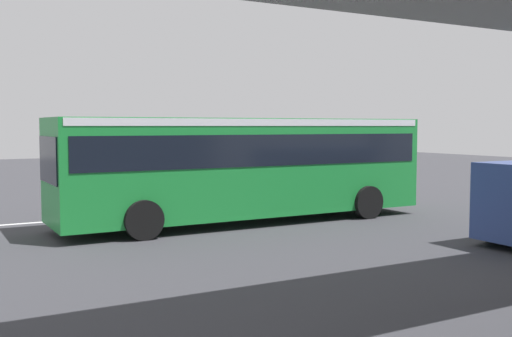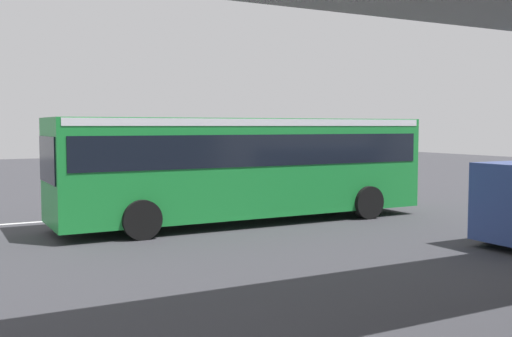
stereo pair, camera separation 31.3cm
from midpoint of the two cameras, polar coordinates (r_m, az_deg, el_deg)
The scene contains 7 objects.
ground at distance 19.15m, azimuth -2.60°, elevation -4.74°, with size 80.00×80.00×0.00m, color #38383D.
city_bus at distance 18.22m, azimuth -1.46°, elevation 0.77°, with size 11.54×2.85×3.15m.
traffic_sign at distance 25.87m, azimuth 6.97°, elevation 1.73°, with size 0.08×0.60×2.80m.
lane_dash_leftmost at distance 24.14m, azimuth 7.89°, elevation -2.94°, with size 2.00×0.20×0.01m, color silver.
lane_dash_left at distance 21.97m, azimuth -0.47°, elevation -3.59°, with size 2.00×0.20×0.01m, color silver.
lane_dash_centre at distance 20.37m, azimuth -10.41°, elevation -4.26°, with size 2.00×0.20×0.01m, color silver.
lane_dash_right at distance 19.47m, azimuth -21.66°, elevation -4.87°, with size 2.00×0.20×0.01m, color silver.
Camera 1 is at (8.61, 16.85, 2.93)m, focal length 42.19 mm.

